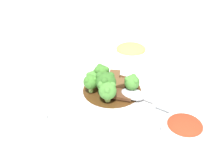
% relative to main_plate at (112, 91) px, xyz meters
% --- Properties ---
extents(ground_plane, '(4.00, 4.00, 0.00)m').
position_rel_main_plate_xyz_m(ground_plane, '(0.00, 0.00, -0.01)').
color(ground_plane, silver).
extents(main_plate, '(0.25, 0.25, 0.02)m').
position_rel_main_plate_xyz_m(main_plate, '(0.00, 0.00, 0.00)').
color(main_plate, white).
rests_on(main_plate, ground_plane).
extents(beef_strip_0, '(0.06, 0.07, 0.02)m').
position_rel_main_plate_xyz_m(beef_strip_0, '(0.00, -0.01, 0.02)').
color(beef_strip_0, brown).
rests_on(beef_strip_0, main_plate).
extents(beef_strip_1, '(0.07, 0.06, 0.01)m').
position_rel_main_plate_xyz_m(beef_strip_1, '(-0.04, 0.02, 0.01)').
color(beef_strip_1, '#56331E').
rests_on(beef_strip_1, main_plate).
extents(beef_strip_2, '(0.05, 0.07, 0.01)m').
position_rel_main_plate_xyz_m(beef_strip_2, '(0.02, -0.04, 0.02)').
color(beef_strip_2, brown).
rests_on(beef_strip_2, main_plate).
extents(beef_strip_3, '(0.08, 0.06, 0.01)m').
position_rel_main_plate_xyz_m(beef_strip_3, '(-0.02, -0.04, 0.01)').
color(beef_strip_3, brown).
rests_on(beef_strip_3, main_plate).
extents(broccoli_floret_0, '(0.05, 0.05, 0.06)m').
position_rel_main_plate_xyz_m(broccoli_floret_0, '(0.00, 0.03, 0.05)').
color(broccoli_floret_0, '#8EB756').
rests_on(broccoli_floret_0, main_plate).
extents(broccoli_floret_1, '(0.03, 0.03, 0.04)m').
position_rel_main_plate_xyz_m(broccoli_floret_1, '(0.05, 0.01, 0.03)').
color(broccoli_floret_1, '#8EB756').
rests_on(broccoli_floret_1, main_plate).
extents(broccoli_floret_2, '(0.05, 0.05, 0.05)m').
position_rel_main_plate_xyz_m(broccoli_floret_2, '(0.04, -0.01, 0.04)').
color(broccoli_floret_2, '#7FA84C').
rests_on(broccoli_floret_2, main_plate).
extents(broccoli_floret_3, '(0.04, 0.04, 0.05)m').
position_rel_main_plate_xyz_m(broccoli_floret_3, '(-0.02, 0.05, 0.04)').
color(broccoli_floret_3, '#7FA84C').
rests_on(broccoli_floret_3, main_plate).
extents(broccoli_floret_4, '(0.04, 0.04, 0.05)m').
position_rel_main_plate_xyz_m(broccoli_floret_4, '(-0.05, -0.01, 0.04)').
color(broccoli_floret_4, '#7FA84C').
rests_on(broccoli_floret_4, main_plate).
extents(broccoli_floret_5, '(0.04, 0.04, 0.05)m').
position_rel_main_plate_xyz_m(broccoli_floret_5, '(0.04, 0.04, 0.04)').
color(broccoli_floret_5, '#8EB756').
rests_on(broccoli_floret_5, main_plate).
extents(serving_spoon, '(0.22, 0.05, 0.01)m').
position_rel_main_plate_xyz_m(serving_spoon, '(-0.08, 0.00, 0.02)').
color(serving_spoon, '#B7B7BC').
rests_on(serving_spoon, main_plate).
extents(side_bowl_kimchi, '(0.10, 0.10, 0.04)m').
position_rel_main_plate_xyz_m(side_bowl_kimchi, '(-0.22, 0.05, 0.01)').
color(side_bowl_kimchi, white).
rests_on(side_bowl_kimchi, ground_plane).
extents(side_bowl_appetizer, '(0.12, 0.12, 0.05)m').
position_rel_main_plate_xyz_m(side_bowl_appetizer, '(0.05, -0.20, 0.02)').
color(side_bowl_appetizer, white).
rests_on(side_bowl_appetizer, ground_plane).
extents(sauce_dish, '(0.08, 0.08, 0.01)m').
position_rel_main_plate_xyz_m(sauce_dish, '(0.11, 0.19, -0.00)').
color(sauce_dish, white).
rests_on(sauce_dish, ground_plane).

